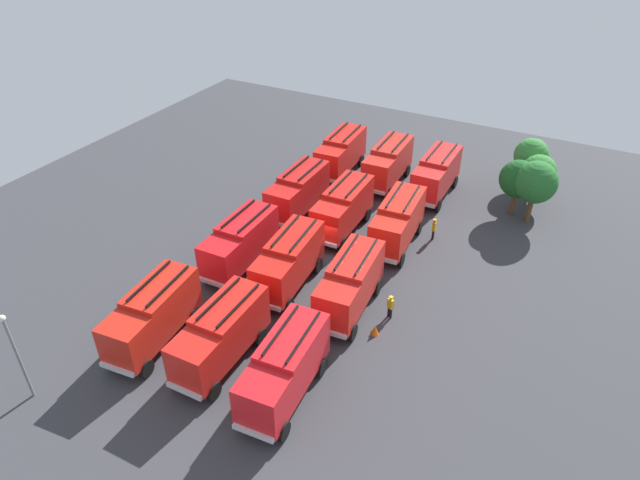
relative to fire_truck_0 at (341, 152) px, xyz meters
name	(u,v)px	position (x,y,z in m)	size (l,w,h in m)	color
ground_plane	(320,255)	(13.18, 4.78, -2.15)	(62.74, 62.74, 0.00)	#38383D
fire_truck_0	(341,152)	(0.00, 0.00, 0.00)	(7.32, 3.06, 3.88)	red
fire_truck_1	(298,191)	(8.50, 0.19, 0.00)	(7.23, 2.82, 3.88)	red
fire_truck_2	(240,242)	(17.11, 0.29, 0.00)	(7.25, 2.88, 3.88)	red
fire_truck_3	(152,314)	(26.18, 0.11, 0.00)	(7.40, 3.31, 3.88)	red
fire_truck_4	(388,162)	(-0.09, 4.79, 0.00)	(7.27, 2.93, 3.88)	red
fire_truck_5	(343,207)	(9.16, 4.72, 0.00)	(7.26, 2.90, 3.88)	red
fire_truck_6	(289,260)	(17.43, 4.57, 0.00)	(7.38, 3.23, 3.88)	red
fire_truck_7	(221,334)	(25.61, 4.81, 0.00)	(7.24, 2.85, 3.88)	red
fire_truck_8	(436,173)	(-0.03, 9.42, 0.00)	(7.21, 2.79, 3.88)	red
fire_truck_9	(398,221)	(9.05, 9.34, 0.00)	(7.36, 3.19, 3.88)	red
fire_truck_10	(350,283)	(17.75, 9.44, 0.00)	(7.38, 3.24, 3.88)	red
fire_truck_11	(284,368)	(26.15, 9.48, 0.00)	(7.36, 3.19, 3.88)	red
firefighter_0	(434,228)	(6.98, 11.68, -1.11)	(0.44, 0.30, 1.84)	black
firefighter_1	(390,306)	(17.28, 12.17, -1.17)	(0.39, 0.48, 1.74)	black
tree_0	(531,155)	(-5.45, 16.36, 1.03)	(3.05, 3.05, 4.73)	brown
tree_1	(539,172)	(-2.61, 17.54, 0.92)	(2.95, 2.95, 4.57)	brown
tree_2	(518,179)	(-0.03, 16.34, 1.14)	(3.16, 3.16, 4.90)	brown
tree_3	(536,182)	(0.57, 17.77, 1.47)	(3.47, 3.47, 5.38)	brown
traffic_cone_0	(209,326)	(23.88, 2.37, -1.86)	(0.41, 0.41, 0.59)	#F2600C
traffic_cone_1	(375,330)	(19.24, 11.96, -1.79)	(0.51, 0.51, 0.72)	#F2600C
traffic_cone_2	(220,324)	(23.45, 2.92, -1.79)	(0.52, 0.52, 0.74)	#F2600C
lamppost	(15,350)	(32.89, -3.10, 1.38)	(0.36, 0.36, 5.96)	slate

